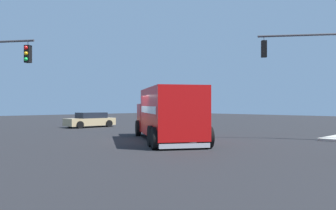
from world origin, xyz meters
The scene contains 4 objects.
ground_plane centered at (0.00, 0.00, 0.00)m, with size 100.00×100.00×0.00m, color black.
delivery_truck centered at (-1.10, -0.63, 1.50)m, with size 8.13×6.50×2.87m.
traffic_light_primary centered at (-6.62, -6.86, 4.13)m, with size 3.90×2.99×6.02m.
sedan_tan centered at (11.87, -3.66, 0.63)m, with size 2.19×4.38×1.31m.
Camera 1 is at (-13.80, 11.84, 1.97)m, focal length 34.91 mm.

